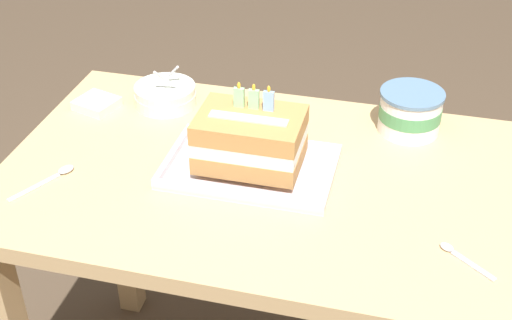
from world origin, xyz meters
name	(u,v)px	position (x,y,z in m)	size (l,w,h in m)	color
dining_table	(262,222)	(0.00, 0.00, 0.64)	(1.07, 0.68, 0.77)	tan
foil_tray	(250,169)	(-0.02, 0.00, 0.77)	(0.34, 0.22, 0.02)	silver
birthday_cake	(250,139)	(-0.02, 0.00, 0.84)	(0.21, 0.15, 0.16)	#BA854A
bowl_stack	(165,95)	(-0.29, 0.22, 0.79)	(0.15, 0.15, 0.10)	silver
ice_cream_tub	(410,111)	(0.28, 0.24, 0.81)	(0.14, 0.14, 0.10)	white
serving_spoon_near_tray	(57,174)	(-0.40, -0.11, 0.77)	(0.08, 0.14, 0.01)	silver
serving_spoon_by_bowls	(457,254)	(0.39, -0.16, 0.77)	(0.10, 0.08, 0.01)	silver
napkin_pile	(97,104)	(-0.44, 0.16, 0.78)	(0.11, 0.10, 0.02)	silver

